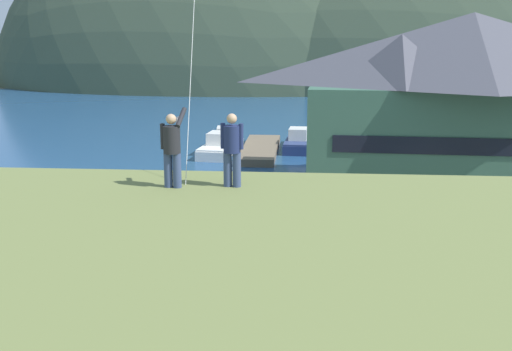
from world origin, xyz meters
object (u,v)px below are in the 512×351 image
object	(u,v)px
parked_car_front_row_silver	(348,317)
person_companion	(232,148)
moored_boat_outer_mooring	(298,142)
parking_light_pole	(179,170)
moored_boat_inner_slip	(226,141)
harbor_lodge	(469,98)
parked_car_lone_by_shed	(247,249)
moored_boat_wharfside	(220,147)
parked_car_front_row_red	(423,262)
wharf_dock	(260,150)
person_kite_flyer	(172,148)
storage_shed_near_lot	(83,237)

from	to	relation	value
parked_car_front_row_silver	person_companion	size ratio (longest dim) A/B	2.47
moored_boat_outer_mooring	parking_light_pole	bearing A→B (deg)	-102.17
parking_light_pole	moored_boat_inner_slip	bearing A→B (deg)	92.26
parking_light_pole	harbor_lodge	bearing A→B (deg)	34.78
harbor_lodge	parked_car_lone_by_shed	world-z (taller)	harbor_lodge
moored_boat_wharfside	parked_car_front_row_red	world-z (taller)	moored_boat_wharfside
moored_boat_wharfside	parked_car_front_row_silver	world-z (taller)	moored_boat_wharfside
moored_boat_outer_mooring	parked_car_front_row_silver	xyz separation A→B (m)	(2.27, -38.60, 0.34)
parked_car_front_row_red	wharf_dock	bearing A→B (deg)	107.30
moored_boat_outer_mooring	moored_boat_inner_slip	world-z (taller)	same
moored_boat_wharfside	person_kite_flyer	distance (m)	43.08
parked_car_lone_by_shed	parking_light_pole	bearing A→B (deg)	135.47
parked_car_lone_by_shed	person_kite_flyer	xyz separation A→B (m)	(-0.48, -13.47, 7.32)
harbor_lodge	parked_car_front_row_silver	world-z (taller)	harbor_lodge
moored_boat_inner_slip	harbor_lodge	bearing A→B (deg)	-39.12
harbor_lodge	parking_light_pole	world-z (taller)	harbor_lodge
moored_boat_inner_slip	storage_shed_near_lot	bearing A→B (deg)	-92.56
harbor_lodge	moored_boat_outer_mooring	xyz separation A→B (m)	(-11.90, 15.40, -5.92)
moored_boat_wharfside	parked_car_lone_by_shed	bearing A→B (deg)	-79.65
wharf_dock	moored_boat_wharfside	bearing A→B (deg)	-167.68
parked_car_lone_by_shed	person_kite_flyer	size ratio (longest dim) A/B	2.34
harbor_lodge	person_companion	bearing A→B (deg)	-113.66
parked_car_lone_by_shed	person_companion	bearing A→B (deg)	-86.10
moored_boat_outer_mooring	parked_car_front_row_red	world-z (taller)	moored_boat_outer_mooring
parked_car_lone_by_shed	person_companion	size ratio (longest dim) A/B	2.50
moored_boat_wharfside	person_companion	xyz separation A→B (m)	(6.14, -41.94, 7.65)
person_companion	moored_boat_wharfside	bearing A→B (deg)	98.33
moored_boat_inner_slip	parking_light_pole	bearing A→B (deg)	-87.74
harbor_lodge	parked_car_front_row_red	world-z (taller)	harbor_lodge
moored_boat_outer_mooring	person_companion	xyz separation A→B (m)	(-1.09, -45.07, 7.65)
parked_car_front_row_red	parking_light_pole	bearing A→B (deg)	157.25
parked_car_lone_by_shed	person_companion	xyz separation A→B (m)	(0.91, -13.29, 7.31)
wharf_dock	person_kite_flyer	distance (m)	43.68
storage_shed_near_lot	parked_car_front_row_silver	size ratio (longest dim) A/B	2.03
parking_light_pole	person_companion	size ratio (longest dim) A/B	3.80
moored_boat_wharfside	parked_car_front_row_red	bearing A→B (deg)	-66.09
person_kite_flyer	parked_car_front_row_red	bearing A→B (deg)	55.80
wharf_dock	parked_car_front_row_red	world-z (taller)	parked_car_front_row_red
parked_car_lone_by_shed	parked_car_front_row_red	xyz separation A→B (m)	(7.94, -1.07, 0.00)
parked_car_lone_by_shed	parked_car_front_row_red	size ratio (longest dim) A/B	1.01
storage_shed_near_lot	parked_car_lone_by_shed	world-z (taller)	storage_shed_near_lot
moored_boat_outer_mooring	storage_shed_near_lot	bearing A→B (deg)	-103.89
storage_shed_near_lot	wharf_dock	xyz separation A→B (m)	(5.12, 32.79, -2.24)
harbor_lodge	parked_car_lone_by_shed	size ratio (longest dim) A/B	5.45
parking_light_pole	person_kite_flyer	bearing A→B (deg)	-78.56
storage_shed_near_lot	wharf_dock	bearing A→B (deg)	81.12
parked_car_front_row_silver	parked_car_front_row_red	size ratio (longest dim) A/B	1.00
wharf_dock	parking_light_pole	size ratio (longest dim) A/B	1.98
harbor_lodge	parked_car_lone_by_shed	distance (m)	22.20
parked_car_front_row_silver	person_kite_flyer	world-z (taller)	person_kite_flyer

